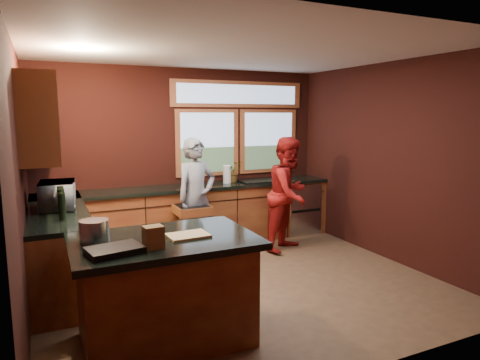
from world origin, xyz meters
TOP-DOWN VIEW (x-y plane):
  - floor at (0.00, 0.00)m, footprint 4.50×4.50m
  - room_shell at (-0.60, 0.32)m, footprint 4.52×4.02m
  - back_counter at (0.20, 1.70)m, footprint 4.50×0.64m
  - left_counter at (-1.95, 0.85)m, footprint 0.64×2.30m
  - island at (-1.15, -0.90)m, footprint 1.55×1.05m
  - person_grey at (-0.12, 1.22)m, footprint 0.69×0.54m
  - person_red at (1.21, 0.91)m, footprint 1.02×0.96m
  - microwave at (-1.92, 0.82)m, footprint 0.42×0.59m
  - potted_plant at (0.68, 1.75)m, footprint 0.30×0.26m
  - paper_towel at (0.56, 1.70)m, footprint 0.12×0.12m
  - cutting_board at (-0.95, -0.95)m, footprint 0.36×0.27m
  - stock_pot at (-1.70, -0.75)m, footprint 0.24×0.24m
  - paper_bag at (-1.30, -1.15)m, footprint 0.16×0.14m
  - black_tray at (-1.60, -1.15)m, footprint 0.44×0.35m

SIDE VIEW (x-z plane):
  - floor at x=0.00m, z-range 0.00..0.00m
  - back_counter at x=0.20m, z-range 0.00..0.93m
  - left_counter at x=-1.95m, z-range 0.00..0.93m
  - island at x=-1.15m, z-range 0.01..0.95m
  - person_grey at x=-0.12m, z-range 0.00..1.67m
  - person_red at x=1.21m, z-range 0.00..1.68m
  - cutting_board at x=-0.95m, z-range 0.94..0.96m
  - black_tray at x=-1.60m, z-range 0.94..0.99m
  - stock_pot at x=-1.70m, z-range 0.94..1.12m
  - paper_bag at x=-1.30m, z-range 0.94..1.12m
  - paper_towel at x=0.56m, z-range 0.93..1.21m
  - microwave at x=-1.92m, z-range 0.93..1.24m
  - potted_plant at x=0.68m, z-range 0.93..1.26m
  - room_shell at x=-0.60m, z-range 0.44..3.15m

